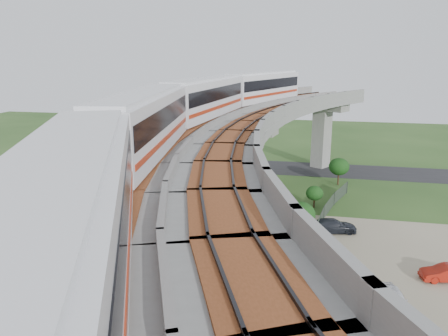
{
  "coord_description": "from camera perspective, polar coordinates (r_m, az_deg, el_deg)",
  "views": [
    {
      "loc": [
        8.07,
        -32.38,
        16.06
      ],
      "look_at": [
        1.3,
        -0.11,
        7.5
      ],
      "focal_mm": 35.0,
      "sensor_mm": 36.0,
      "label": 1
    }
  ],
  "objects": [
    {
      "name": "tree_0",
      "position": [
        56.98,
        14.79,
        0.17
      ],
      "size": [
        2.56,
        2.56,
        3.47
      ],
      "color": "#382314",
      "rests_on": "ground"
    },
    {
      "name": "tree_4",
      "position": [
        26.55,
        7.42,
        -18.03
      ],
      "size": [
        2.44,
        2.44,
        2.86
      ],
      "color": "#382314",
      "rests_on": "ground"
    },
    {
      "name": "car_dark",
      "position": [
        42.16,
        14.08,
        -7.33
      ],
      "size": [
        4.59,
        2.67,
        1.25
      ],
      "primitive_type": "imported",
      "rotation": [
        0.0,
        0.0,
        1.8
      ],
      "color": "black",
      "rests_on": "dirt_lot"
    },
    {
      "name": "viaduct",
      "position": [
        33.4,
        4.32,
        2.4
      ],
      "size": [
        19.58,
        73.98,
        11.4
      ],
      "color": "#99968E",
      "rests_on": "ground"
    },
    {
      "name": "tree_2",
      "position": [
        40.22,
        9.97,
        -5.97
      ],
      "size": [
        2.66,
        2.66,
        3.24
      ],
      "color": "#382314",
      "rests_on": "ground"
    },
    {
      "name": "tree_1",
      "position": [
        48.03,
        11.75,
        -3.25
      ],
      "size": [
        1.86,
        1.86,
        2.43
      ],
      "color": "#382314",
      "rests_on": "ground"
    },
    {
      "name": "tree_3",
      "position": [
        33.22,
        8.56,
        -10.17
      ],
      "size": [
        2.44,
        2.44,
        3.3
      ],
      "color": "#382314",
      "rests_on": "ground"
    },
    {
      "name": "fence",
      "position": [
        35.86,
        13.64,
        -11.16
      ],
      "size": [
        3.87,
        38.73,
        1.5
      ],
      "color": "#2D382D",
      "rests_on": "ground"
    },
    {
      "name": "asphalt_road",
      "position": [
        64.92,
        4.34,
        0.2
      ],
      "size": [
        60.0,
        8.0,
        0.03
      ],
      "primitive_type": "cube",
      "color": "#232326",
      "rests_on": "ground"
    },
    {
      "name": "ground",
      "position": [
        37.04,
        -1.96,
        -11.15
      ],
      "size": [
        160.0,
        160.0,
        0.0
      ],
      "primitive_type": "plane",
      "color": "#26461C",
      "rests_on": "ground"
    },
    {
      "name": "dirt_lot",
      "position": [
        34.87,
        20.84,
        -13.87
      ],
      "size": [
        18.0,
        26.0,
        0.04
      ],
      "primitive_type": "cube",
      "color": "gray",
      "rests_on": "ground"
    },
    {
      "name": "car_white",
      "position": [
        31.69,
        21.32,
        -15.64
      ],
      "size": [
        2.13,
        3.79,
        1.22
      ],
      "primitive_type": "imported",
      "rotation": [
        0.0,
        0.0,
        0.2
      ],
      "color": "silver",
      "rests_on": "dirt_lot"
    },
    {
      "name": "metro_train",
      "position": [
        31.53,
        -2.37,
        7.71
      ],
      "size": [
        11.71,
        61.32,
        3.64
      ],
      "color": "silver",
      "rests_on": "ground"
    },
    {
      "name": "car_red",
      "position": [
        36.54,
        27.01,
        -12.13
      ],
      "size": [
        3.78,
        1.92,
        1.19
      ],
      "primitive_type": "imported",
      "rotation": [
        0.0,
        0.0,
        -1.38
      ],
      "color": "#9B1A0E",
      "rests_on": "dirt_lot"
    }
  ]
}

